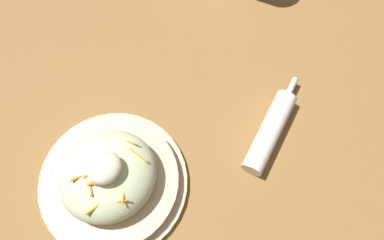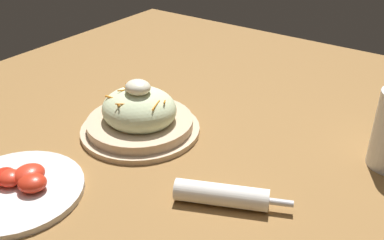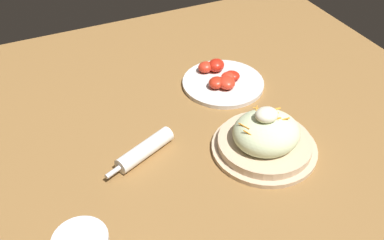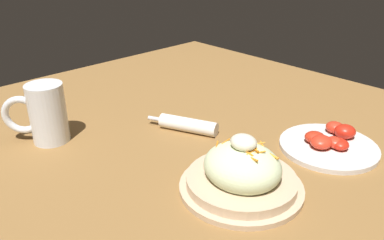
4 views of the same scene
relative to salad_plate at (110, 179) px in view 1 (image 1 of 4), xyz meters
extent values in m
plane|color=olive|center=(0.16, -0.01, -0.03)|extent=(1.43, 1.43, 0.00)
cylinder|color=#D1B28E|center=(0.00, 0.00, -0.03)|extent=(0.23, 0.23, 0.01)
cylinder|color=#D1B28E|center=(0.00, 0.00, -0.01)|extent=(0.21, 0.21, 0.02)
ellipsoid|color=beige|center=(0.00, 0.00, 0.02)|extent=(0.15, 0.14, 0.08)
cylinder|color=orange|center=(-0.02, -0.01, 0.05)|extent=(0.03, 0.02, 0.01)
cylinder|color=orange|center=(0.00, -0.05, 0.05)|extent=(0.02, 0.02, 0.01)
cylinder|color=orange|center=(-0.02, 0.01, 0.05)|extent=(0.02, 0.00, 0.01)
cylinder|color=orange|center=(-0.02, 0.00, 0.05)|extent=(0.01, 0.03, 0.01)
cylinder|color=orange|center=(0.05, -0.01, 0.04)|extent=(0.01, 0.03, 0.01)
cylinder|color=orange|center=(-0.03, 0.01, 0.05)|extent=(0.02, 0.01, 0.01)
cylinder|color=orange|center=(0.05, 0.01, 0.04)|extent=(0.02, 0.02, 0.01)
cylinder|color=orange|center=(-0.04, -0.03, 0.04)|extent=(0.02, 0.00, 0.01)
cylinder|color=orange|center=(-0.03, -0.01, 0.05)|extent=(0.01, 0.02, 0.00)
cylinder|color=orange|center=(-0.01, -0.05, 0.04)|extent=(0.02, 0.01, 0.01)
ellipsoid|color=#EFEACC|center=(0.00, 0.00, 0.06)|extent=(0.05, 0.04, 0.03)
cylinder|color=white|center=(0.24, -0.09, -0.02)|extent=(0.15, 0.09, 0.03)
cylinder|color=silver|center=(0.33, -0.06, -0.02)|extent=(0.04, 0.02, 0.01)
camera|label=1|loc=(0.01, -0.19, 0.61)|focal=38.83mm
camera|label=2|loc=(0.51, -0.55, 0.41)|focal=41.54mm
camera|label=3|loc=(0.44, 0.58, 0.63)|focal=41.30mm
camera|label=4|loc=(-0.37, 0.48, 0.40)|focal=36.56mm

